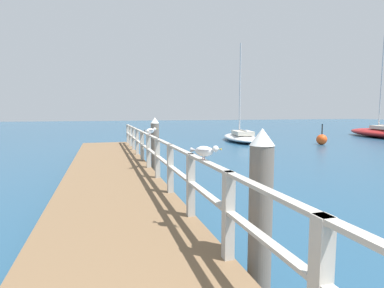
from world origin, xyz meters
TOP-DOWN VIEW (x-y plane):
  - pier_deck at (0.00, 9.32)m, footprint 2.49×18.64m
  - pier_railing at (1.16, 9.32)m, footprint 0.12×17.16m
  - dock_piling_near at (1.54, 3.83)m, footprint 0.29×0.29m
  - dock_piling_far at (1.54, 11.11)m, footprint 0.29×0.29m
  - seagull_foreground at (1.17, 4.76)m, footprint 0.37×0.37m
  - seagull_background at (1.17, 9.71)m, footprint 0.43×0.29m
  - boat_0 at (9.86, 21.54)m, footprint 3.44×6.46m
  - boat_3 at (23.17, 21.13)m, footprint 4.95×8.74m
  - channel_buoy at (14.03, 17.70)m, footprint 0.70×0.70m

SIDE VIEW (x-z plane):
  - pier_deck at x=0.00m, z-range 0.00..0.47m
  - boat_0 at x=9.86m, z-range -3.33..4.00m
  - channel_buoy at x=14.03m, z-range -0.34..1.06m
  - boat_3 at x=23.17m, z-range -3.96..4.82m
  - dock_piling_near at x=1.54m, z-range 0.01..2.02m
  - dock_piling_far at x=1.54m, z-range 0.01..2.02m
  - pier_railing at x=1.16m, z-range 0.58..1.63m
  - seagull_foreground at x=1.17m, z-range 1.54..1.76m
  - seagull_background at x=1.17m, z-range 1.54..1.76m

